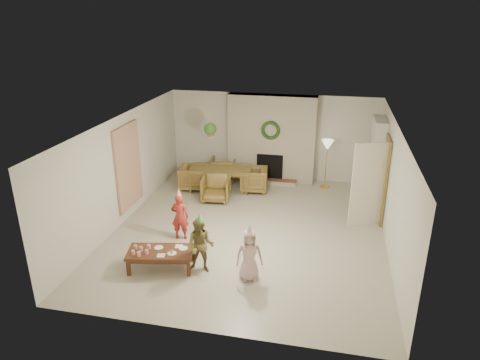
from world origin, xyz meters
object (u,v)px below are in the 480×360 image
(child_red, at_px, (180,217))
(dining_chair_near, at_px, (216,188))
(dining_table, at_px, (220,179))
(dining_chair_far, at_px, (224,169))
(dining_chair_left, at_px, (193,177))
(coffee_table_top, at_px, (160,252))
(child_plaid, at_px, (201,246))
(child_pink, at_px, (249,255))
(dining_chair_right, at_px, (254,179))

(child_red, bearing_deg, dining_chair_near, -101.54)
(dining_table, bearing_deg, dining_chair_far, 90.00)
(dining_chair_far, relative_size, dining_chair_left, 1.00)
(coffee_table_top, height_order, child_plaid, child_plaid)
(dining_table, relative_size, child_red, 1.63)
(child_pink, bearing_deg, dining_chair_far, 91.79)
(dining_chair_near, distance_m, child_plaid, 3.37)
(dining_table, relative_size, child_plaid, 1.56)
(dining_chair_far, xyz_separation_m, dining_chair_right, (1.02, -0.64, 0.00))
(dining_chair_far, height_order, dining_chair_right, same)
(dining_chair_left, bearing_deg, dining_table, -90.00)
(dining_chair_far, xyz_separation_m, dining_chair_left, (-0.66, -0.83, 0.00))
(dining_table, bearing_deg, dining_chair_right, 0.00)
(dining_chair_right, bearing_deg, dining_chair_far, -128.66)
(dining_chair_left, xyz_separation_m, child_pink, (2.38, -4.04, 0.17))
(dining_table, bearing_deg, dining_chair_left, -180.00)
(dining_chair_near, relative_size, dining_chair_left, 1.00)
(child_plaid, bearing_deg, dining_chair_far, 96.27)
(dining_chair_near, height_order, child_plaid, child_plaid)
(coffee_table_top, bearing_deg, dining_table, 77.09)
(dining_chair_right, relative_size, child_red, 0.70)
(dining_chair_right, bearing_deg, coffee_table_top, -20.26)
(dining_chair_near, bearing_deg, child_red, -102.31)
(dining_table, xyz_separation_m, dining_chair_left, (-0.75, -0.08, 0.03))
(dining_chair_far, relative_size, coffee_table_top, 0.58)
(child_red, height_order, child_pink, child_red)
(child_red, bearing_deg, dining_chair_right, -115.23)
(dining_chair_far, xyz_separation_m, child_plaid, (0.76, -4.80, 0.22))
(dining_chair_far, relative_size, child_red, 0.70)
(dining_chair_right, distance_m, child_plaid, 4.17)
(dining_chair_left, xyz_separation_m, child_red, (0.61, -2.82, 0.19))
(child_pink, bearing_deg, child_red, 127.87)
(dining_chair_far, relative_size, child_plaid, 0.67)
(child_red, bearing_deg, coffee_table_top, 85.59)
(coffee_table_top, relative_size, child_pink, 1.24)
(dining_chair_right, xyz_separation_m, child_red, (-1.07, -3.01, 0.19))
(dining_chair_far, bearing_deg, dining_chair_near, 90.00)
(dining_table, distance_m, dining_chair_left, 0.75)
(dining_chair_left, distance_m, child_red, 2.89)
(dining_chair_near, bearing_deg, coffee_table_top, -99.73)
(dining_chair_right, height_order, child_pink, child_pink)
(dining_chair_near, distance_m, child_pink, 3.72)
(child_pink, bearing_deg, dining_table, 93.97)
(dining_chair_far, bearing_deg, child_plaid, 92.63)
(dining_chair_right, bearing_deg, child_plaid, -9.89)
(dining_table, height_order, dining_chair_right, dining_chair_right)
(coffee_table_top, xyz_separation_m, child_plaid, (0.79, 0.08, 0.19))
(dining_chair_left, bearing_deg, dining_chair_far, -45.00)
(dining_chair_near, height_order, dining_chair_far, same)
(dining_chair_far, distance_m, dining_chair_right, 1.20)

